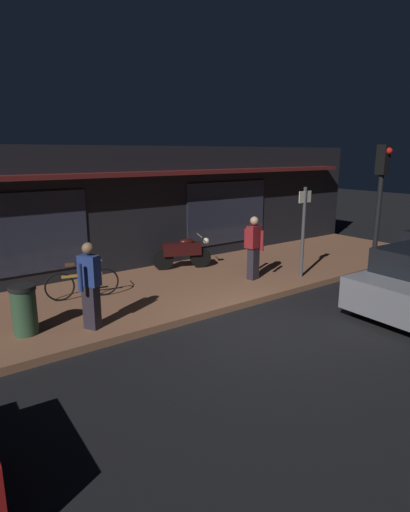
{
  "coord_description": "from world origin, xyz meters",
  "views": [
    {
      "loc": [
        -5.76,
        -5.78,
        3.41
      ],
      "look_at": [
        0.35,
        2.4,
        0.95
      ],
      "focal_mm": 30.13,
      "sensor_mm": 36.0,
      "label": 1
    }
  ],
  "objects": [
    {
      "name": "sign_post",
      "position": [
        2.99,
        1.6,
        1.51
      ],
      "size": [
        0.44,
        0.09,
        2.4
      ],
      "color": "#47474C",
      "rests_on": "sidewalk_slab"
    },
    {
      "name": "trash_bin",
      "position": [
        -3.98,
        2.12,
        0.62
      ],
      "size": [
        0.48,
        0.48,
        0.93
      ],
      "color": "#2D4C33",
      "rests_on": "sidewalk_slab"
    },
    {
      "name": "person_bystander",
      "position": [
        1.8,
        2.21,
        1.03
      ],
      "size": [
        0.41,
        0.62,
        1.67
      ],
      "color": "#28232D",
      "rests_on": "sidewalk_slab"
    },
    {
      "name": "traffic_light_pole",
      "position": [
        3.92,
        0.07,
        2.48
      ],
      "size": [
        0.24,
        0.33,
        3.6
      ],
      "color": "black",
      "rests_on": "ground_plane"
    },
    {
      "name": "bicycle_parked",
      "position": [
        -2.38,
        3.42,
        0.51
      ],
      "size": [
        1.62,
        0.53,
        0.91
      ],
      "color": "black",
      "rests_on": "sidewalk_slab"
    },
    {
      "name": "person_photographer",
      "position": [
        -2.89,
        1.63,
        1.03
      ],
      "size": [
        0.58,
        0.44,
        1.67
      ],
      "color": "#28232D",
      "rests_on": "sidewalk_slab"
    },
    {
      "name": "motorcycle",
      "position": [
        0.92,
        4.21,
        0.65
      ],
      "size": [
        1.62,
        0.83,
        0.97
      ],
      "color": "black",
      "rests_on": "sidewalk_slab"
    },
    {
      "name": "ground_plane",
      "position": [
        0.0,
        0.0,
        0.0
      ],
      "size": [
        60.0,
        60.0,
        0.0
      ],
      "primitive_type": "plane",
      "color": "black"
    },
    {
      "name": "storefront_building",
      "position": [
        0.0,
        6.39,
        1.8
      ],
      "size": [
        18.0,
        3.3,
        3.6
      ],
      "color": "black",
      "rests_on": "ground_plane"
    },
    {
      "name": "sidewalk_slab",
      "position": [
        0.0,
        3.0,
        0.07
      ],
      "size": [
        18.0,
        4.0,
        0.15
      ],
      "primitive_type": "cube",
      "color": "brown",
      "rests_on": "ground_plane"
    }
  ]
}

